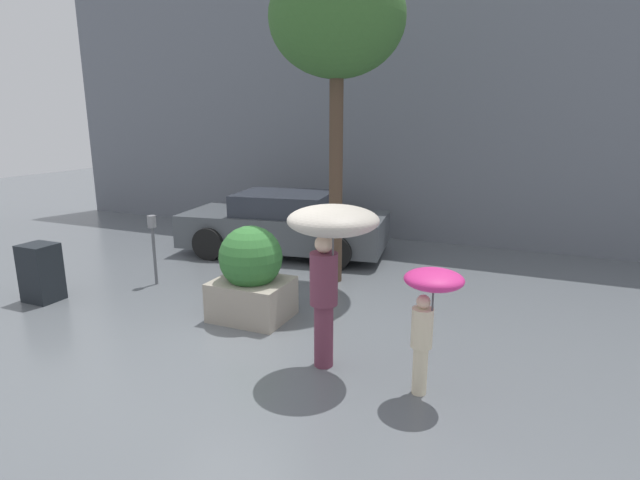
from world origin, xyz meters
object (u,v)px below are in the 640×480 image
Objects in this scene: person_child at (429,302)px; newspaper_box at (41,273)px; person_adult at (331,240)px; parked_car_near at (284,225)px; parking_meter at (153,235)px; street_tree at (337,22)px; planter_box at (251,275)px.

person_child is 1.50× the size of newspaper_box.
person_adult is 1.21m from person_child.
person_adult is 0.43× the size of parked_car_near.
newspaper_box is (-6.03, 0.39, -0.57)m from person_child.
parked_car_near is (-2.78, 4.28, -0.90)m from person_adult.
person_adult reaches higher than parking_meter.
street_tree is at bearing 26.89° from parking_meter.
street_tree is (-1.11, 2.96, 2.72)m from person_adult.
parking_meter is at bearing -178.86° from person_adult.
person_child reaches higher than newspaper_box.
person_child is 5.90m from parked_car_near.
person_child is at bearing -18.99° from parking_meter.
planter_box is at bearing -15.38° from parking_meter.
person_child is 0.31× the size of parked_car_near.
person_child is at bearing 16.20° from person_adult.
parked_car_near is (-1.20, 3.34, -0.03)m from planter_box.
street_tree reaches higher than parked_car_near.
planter_box is 2.03m from person_adult.
person_adult reaches higher than parked_car_near.
parked_car_near is 4.20m from street_tree.
person_adult is at bearing -22.15° from parking_meter.
person_child reaches higher than parked_car_near.
person_adult is at bearing -155.44° from parked_car_near.
planter_box is at bearing -168.62° from parked_car_near.
person_adult is at bearing -2.98° from newspaper_box.
person_child reaches higher than parking_meter.
planter_box is 3.42m from newspaper_box.
planter_box reaches higher than parked_car_near.
person_adult is 5.18m from parked_car_near.
parked_car_near is 4.88× the size of newspaper_box.
parking_meter is at bearing 150.07° from parked_car_near.
parking_meter is (-2.27, 0.63, 0.23)m from planter_box.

